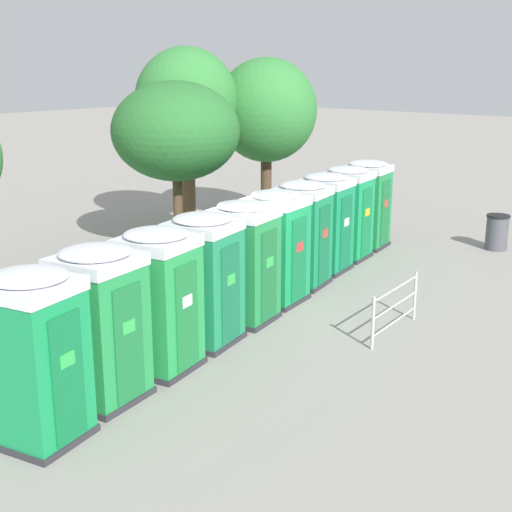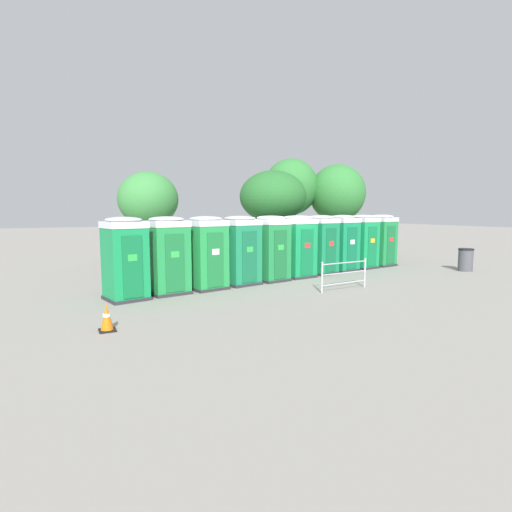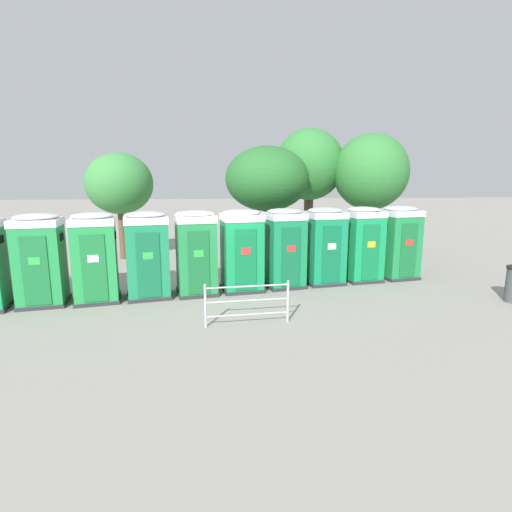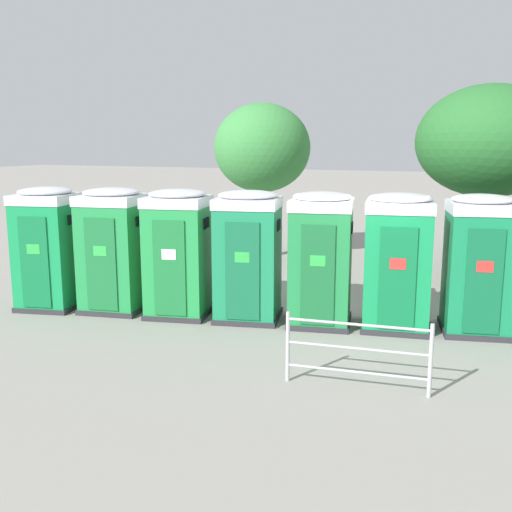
{
  "view_description": "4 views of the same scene",
  "coord_description": "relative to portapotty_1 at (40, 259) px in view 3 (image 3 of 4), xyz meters",
  "views": [
    {
      "loc": [
        -11.38,
        -9.72,
        5.26
      ],
      "look_at": [
        -0.07,
        -0.3,
        1.25
      ],
      "focal_mm": 50.0,
      "sensor_mm": 36.0,
      "label": 1
    },
    {
      "loc": [
        -8.13,
        -13.98,
        2.71
      ],
      "look_at": [
        -1.32,
        -0.52,
        1.01
      ],
      "focal_mm": 28.0,
      "sensor_mm": 36.0,
      "label": 2
    },
    {
      "loc": [
        -0.04,
        -12.39,
        3.45
      ],
      "look_at": [
        1.22,
        -0.07,
        1.06
      ],
      "focal_mm": 28.0,
      "sensor_mm": 36.0,
      "label": 3
    },
    {
      "loc": [
        2.32,
        -11.24,
        3.47
      ],
      "look_at": [
        -1.9,
        -0.62,
        1.27
      ],
      "focal_mm": 42.0,
      "sensor_mm": 36.0,
      "label": 4
    }
  ],
  "objects": [
    {
      "name": "portapotty_7",
      "position": [
        8.4,
        1.47,
        0.0
      ],
      "size": [
        1.37,
        1.37,
        2.54
      ],
      "color": "#2D2D33",
      "rests_on": "ground"
    },
    {
      "name": "portapotty_3",
      "position": [
        2.81,
        0.43,
        -0.0
      ],
      "size": [
        1.45,
        1.42,
        2.54
      ],
      "color": "#2D2D33",
      "rests_on": "ground"
    },
    {
      "name": "portapotty_4",
      "position": [
        4.22,
        0.63,
        0.0
      ],
      "size": [
        1.36,
        1.39,
        2.54
      ],
      "color": "#2D2D33",
      "rests_on": "ground"
    },
    {
      "name": "portapotty_6",
      "position": [
        7.01,
        1.19,
        0.0
      ],
      "size": [
        1.39,
        1.41,
        2.54
      ],
      "color": "#2D2D33",
      "rests_on": "ground"
    },
    {
      "name": "street_tree_0",
      "position": [
        0.78,
        6.45,
        1.96
      ],
      "size": [
        2.82,
        2.82,
        4.56
      ],
      "color": "brown",
      "rests_on": "ground"
    },
    {
      "name": "portapotty_9",
      "position": [
        11.21,
        1.95,
        0.0
      ],
      "size": [
        1.37,
        1.38,
        2.54
      ],
      "color": "#2D2D33",
      "rests_on": "ground"
    },
    {
      "name": "street_tree_1",
      "position": [
        9.21,
        7.25,
        2.79
      ],
      "size": [
        3.15,
        3.15,
        5.74
      ],
      "color": "brown",
      "rests_on": "ground"
    },
    {
      "name": "portapotty_1",
      "position": [
        0.0,
        0.0,
        0.0
      ],
      "size": [
        1.4,
        1.38,
        2.54
      ],
      "color": "#2D2D33",
      "rests_on": "ground"
    },
    {
      "name": "street_tree_2",
      "position": [
        11.72,
        6.13,
        2.45
      ],
      "size": [
        3.28,
        3.28,
        5.43
      ],
      "color": "#4C3826",
      "rests_on": "ground"
    },
    {
      "name": "ground_plane",
      "position": [
        4.86,
        1.09,
        -1.28
      ],
      "size": [
        120.0,
        120.0,
        0.0
      ],
      "primitive_type": "plane",
      "color": "gray"
    },
    {
      "name": "portapotty_5",
      "position": [
        5.62,
        0.89,
        -0.0
      ],
      "size": [
        1.39,
        1.36,
        2.54
      ],
      "color": "#2D2D33",
      "rests_on": "ground"
    },
    {
      "name": "street_tree_3",
      "position": [
        7.0,
        5.45,
        2.17
      ],
      "size": [
        3.47,
        3.47,
        4.8
      ],
      "color": "#4C3826",
      "rests_on": "ground"
    },
    {
      "name": "event_barrier",
      "position": [
        5.55,
        -2.19,
        -0.72
      ],
      "size": [
        2.05,
        0.23,
        1.05
      ],
      "color": "#B7B7BC",
      "rests_on": "ground"
    },
    {
      "name": "portapotty_8",
      "position": [
        9.81,
        1.71,
        0.0
      ],
      "size": [
        1.33,
        1.36,
        2.54
      ],
      "color": "#2D2D33",
      "rests_on": "ground"
    },
    {
      "name": "portapotty_2",
      "position": [
        1.41,
        0.17,
        0.0
      ],
      "size": [
        1.42,
        1.41,
        2.54
      ],
      "color": "#2D2D33",
      "rests_on": "ground"
    }
  ]
}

